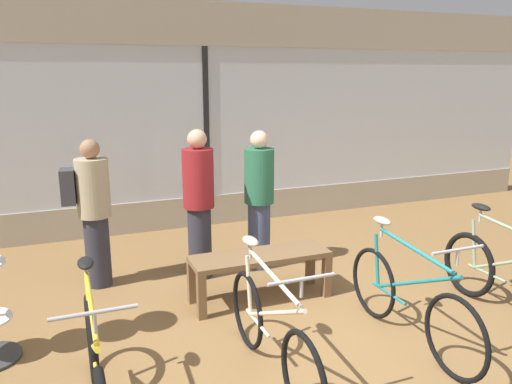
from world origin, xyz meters
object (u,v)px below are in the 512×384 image
customer_near_rack (92,209)px  customer_by_window (199,202)px  bicycle_far_left (96,371)px  bicycle_far_right (509,280)px  display_bench (260,262)px  bicycle_right (408,300)px  customer_mid_floor (259,198)px  bicycle_left (271,332)px

customer_near_rack → customer_by_window: 1.11m
bicycle_far_left → customer_by_window: 2.50m
bicycle_far_right → customer_near_rack: customer_near_rack is taller
bicycle_far_right → display_bench: size_ratio=1.21×
bicycle_right → bicycle_far_right: bearing=1.4°
bicycle_far_right → customer_near_rack: size_ratio=1.07×
customer_near_rack → customer_mid_floor: customer_mid_floor is taller
bicycle_far_left → customer_near_rack: bearing=86.0°
bicycle_left → customer_near_rack: customer_near_rack is taller
customer_by_window → bicycle_far_right: bearing=-39.2°
customer_by_window → customer_mid_floor: size_ratio=1.03×
bicycle_far_right → bicycle_right: bearing=-178.6°
customer_by_window → customer_mid_floor: bearing=1.4°
bicycle_far_left → customer_by_window: bearing=59.1°
bicycle_right → customer_by_window: size_ratio=1.03×
bicycle_far_left → bicycle_far_right: (3.69, 0.12, -0.00)m
bicycle_far_right → customer_mid_floor: (-1.71, 2.00, 0.48)m
bicycle_right → customer_by_window: (-1.26, 2.01, 0.49)m
bicycle_right → customer_by_window: customer_by_window is taller
bicycle_right → bicycle_far_right: size_ratio=1.01×
bicycle_left → bicycle_far_right: 2.45m
customer_by_window → bicycle_left: bearing=-90.6°
bicycle_right → display_bench: 1.48m
bicycle_far_right → display_bench: 2.34m
bicycle_right → customer_by_window: bearing=122.2°
bicycle_left → customer_near_rack: (-1.08, 2.24, 0.48)m
bicycle_far_left → customer_by_window: (1.26, 2.10, 0.50)m
display_bench → customer_by_window: 1.01m
bicycle_right → bicycle_far_left: bearing=-177.9°
bicycle_far_left → customer_mid_floor: customer_mid_floor is taller
bicycle_far_left → display_bench: bearing=38.1°
bicycle_left → customer_mid_floor: size_ratio=1.04×
customer_near_rack → customer_by_window: size_ratio=0.95×
bicycle_far_left → customer_mid_floor: size_ratio=1.04×
customer_near_rack → customer_mid_floor: size_ratio=0.98×
bicycle_right → customer_mid_floor: size_ratio=1.06×
display_bench → customer_by_window: size_ratio=0.84×
display_bench → customer_mid_floor: 0.98m
bicycle_far_left → bicycle_far_right: size_ratio=0.99×
bicycle_left → display_bench: bicycle_left is taller
display_bench → bicycle_left: bearing=-108.6°
display_bench → bicycle_far_left: bearing=-141.9°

